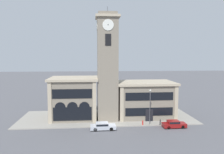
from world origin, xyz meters
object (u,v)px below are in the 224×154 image
object	(u,v)px
parked_car_near	(103,126)
parked_car_mid	(174,124)
street_lamp	(150,102)
fire_hydrant	(143,123)
bollard	(160,122)

from	to	relation	value
parked_car_near	parked_car_mid	xyz separation A→B (m)	(12.95, 0.00, 0.02)
street_lamp	fire_hydrant	world-z (taller)	street_lamp
bollard	fire_hydrant	xyz separation A→B (m)	(-3.27, 0.22, -0.10)
parked_car_near	parked_car_mid	distance (m)	12.95
fire_hydrant	parked_car_mid	bearing A→B (deg)	-16.41
bollard	fire_hydrant	world-z (taller)	bollard
street_lamp	fire_hydrant	bearing A→B (deg)	-172.50
bollard	fire_hydrant	distance (m)	3.28
parked_car_mid	fire_hydrant	xyz separation A→B (m)	(-5.40, 1.59, -0.11)
parked_car_near	bollard	size ratio (longest dim) A/B	4.26
street_lamp	parked_car_near	bearing A→B (deg)	-168.79
parked_car_near	bollard	world-z (taller)	parked_car_near
parked_car_mid	fire_hydrant	size ratio (longest dim) A/B	4.87
bollard	parked_car_mid	bearing A→B (deg)	-32.69
parked_car_mid	bollard	size ratio (longest dim) A/B	3.99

